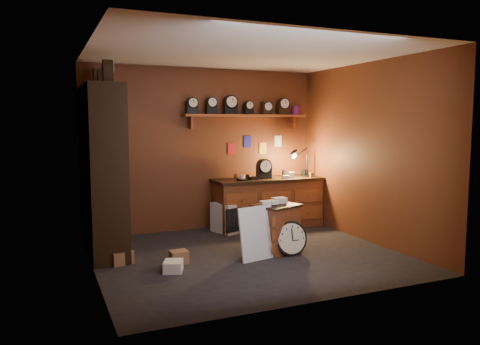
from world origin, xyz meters
name	(u,v)px	position (x,y,z in m)	size (l,w,h in m)	color
floor	(247,255)	(0.00, 0.00, 0.00)	(4.00, 4.00, 0.00)	black
room_shell	(247,129)	(0.04, 0.11, 1.72)	(4.02, 3.62, 2.71)	brown
shelving_unit	(100,163)	(-1.79, 0.98, 1.25)	(0.47, 1.60, 2.58)	black
workbench	(268,200)	(1.05, 1.47, 0.47)	(1.93, 0.66, 1.36)	brown
low_cabinet	(276,226)	(0.46, 0.03, 0.37)	(0.73, 0.68, 0.75)	brown
big_round_clock	(291,239)	(0.55, -0.23, 0.23)	(0.47, 0.16, 0.47)	black
white_panel	(257,259)	(0.05, -0.21, 0.00)	(0.54, 0.02, 0.72)	silver
mini_fridge	(230,217)	(0.30, 1.39, 0.24)	(0.59, 0.61, 0.48)	silver
floor_box_a	(121,257)	(-1.65, 0.29, 0.08)	(0.27, 0.23, 0.17)	#8F633E
floor_box_b	(173,266)	(-1.11, -0.29, 0.07)	(0.22, 0.26, 0.13)	white
floor_box_c	(179,257)	(-0.96, 0.00, 0.08)	(0.22, 0.19, 0.17)	#8F633E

